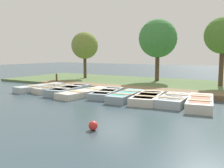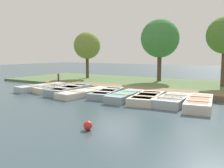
{
  "view_description": "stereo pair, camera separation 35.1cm",
  "coord_description": "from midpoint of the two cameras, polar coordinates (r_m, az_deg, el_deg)",
  "views": [
    {
      "loc": [
        12.86,
        7.37,
        2.38
      ],
      "look_at": [
        0.64,
        0.24,
        0.65
      ],
      "focal_mm": 40.0,
      "sensor_mm": 36.0,
      "label": 1
    },
    {
      "loc": [
        12.68,
        7.68,
        2.38
      ],
      "look_at": [
        0.64,
        0.24,
        0.65
      ],
      "focal_mm": 40.0,
      "sensor_mm": 36.0,
      "label": 2
    }
  ],
  "objects": [
    {
      "name": "rowboat_5",
      "position": [
        12.92,
        3.81,
        -2.76
      ],
      "size": [
        3.01,
        1.16,
        0.41
      ],
      "rotation": [
        0.0,
        0.0,
        0.07
      ],
      "color": "#8C9EA8",
      "rests_on": "ground_plane"
    },
    {
      "name": "mooring_post_near",
      "position": [
        19.62,
        -11.64,
        1.13
      ],
      "size": [
        0.14,
        0.14,
        0.86
      ],
      "color": "brown",
      "rests_on": "ground_plane"
    },
    {
      "name": "rowboat_7",
      "position": [
        12.12,
        14.55,
        -3.6
      ],
      "size": [
        2.72,
        1.3,
        0.41
      ],
      "rotation": [
        0.0,
        0.0,
        0.03
      ],
      "color": "#B2BCC1",
      "rests_on": "ground_plane"
    },
    {
      "name": "rowboat_6",
      "position": [
        12.51,
        8.78,
        -3.18
      ],
      "size": [
        3.07,
        1.6,
        0.39
      ],
      "rotation": [
        0.0,
        0.0,
        0.15
      ],
      "color": "beige",
      "rests_on": "ground_plane"
    },
    {
      "name": "rowboat_3",
      "position": [
        14.23,
        -5.45,
        -1.98
      ],
      "size": [
        3.68,
        1.59,
        0.35
      ],
      "rotation": [
        0.0,
        0.0,
        -0.14
      ],
      "color": "beige",
      "rests_on": "ground_plane"
    },
    {
      "name": "park_tree_left",
      "position": [
        20.57,
        11.38,
        10.12
      ],
      "size": [
        3.05,
        3.05,
        5.11
      ],
      "color": "#4C3828",
      "rests_on": "ground_plane"
    },
    {
      "name": "rowboat_8",
      "position": [
        11.78,
        20.11,
        -4.07
      ],
      "size": [
        3.28,
        1.52,
        0.43
      ],
      "rotation": [
        0.0,
        0.0,
        0.15
      ],
      "color": "beige",
      "rests_on": "ground_plane"
    },
    {
      "name": "rowboat_1",
      "position": [
        16.08,
        -12.32,
        -1.05
      ],
      "size": [
        2.77,
        1.56,
        0.37
      ],
      "rotation": [
        0.0,
        0.0,
        -0.2
      ],
      "color": "beige",
      "rests_on": "ground_plane"
    },
    {
      "name": "rowboat_0",
      "position": [
        16.92,
        -15.19,
        -0.71
      ],
      "size": [
        3.5,
        1.48,
        0.39
      ],
      "rotation": [
        0.0,
        0.0,
        -0.15
      ],
      "color": "#B2BCC1",
      "rests_on": "ground_plane"
    },
    {
      "name": "rowboat_4",
      "position": [
        13.99,
        -0.47,
        -2.09
      ],
      "size": [
        3.18,
        1.62,
        0.36
      ],
      "rotation": [
        0.0,
        0.0,
        0.19
      ],
      "color": "#8C9EA8",
      "rests_on": "ground_plane"
    },
    {
      "name": "rowboat_2",
      "position": [
        15.18,
        -9.04,
        -1.34
      ],
      "size": [
        3.39,
        1.36,
        0.42
      ],
      "rotation": [
        0.0,
        0.0,
        0.08
      ],
      "color": "#8C9EA8",
      "rests_on": "ground_plane"
    },
    {
      "name": "park_tree_far_left",
      "position": [
        22.64,
        -5.27,
        8.7
      ],
      "size": [
        2.38,
        2.38,
        4.29
      ],
      "color": "#4C3828",
      "rests_on": "ground_plane"
    },
    {
      "name": "shore_bank",
      "position": [
        19.43,
        8.69,
        0.11
      ],
      "size": [
        8.0,
        24.0,
        0.18
      ],
      "color": "#567042",
      "rests_on": "ground_plane"
    },
    {
      "name": "buoy",
      "position": [
        7.92,
        -4.24,
        -9.43
      ],
      "size": [
        0.29,
        0.29,
        0.29
      ],
      "color": "red",
      "rests_on": "ground_plane"
    },
    {
      "name": "ground_plane",
      "position": [
        15.01,
        1.18,
        -2.15
      ],
      "size": [
        80.0,
        80.0,
        0.0
      ],
      "primitive_type": "plane",
      "color": "#384C56"
    },
    {
      "name": "dock_walkway",
      "position": [
        16.12,
        3.53,
        -1.07
      ],
      "size": [
        1.49,
        13.65,
        0.26
      ],
      "color": "brown",
      "rests_on": "ground_plane"
    }
  ]
}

